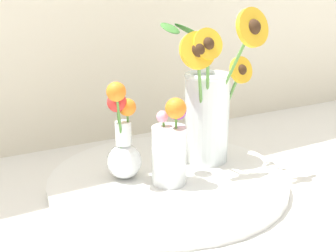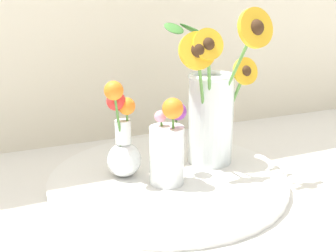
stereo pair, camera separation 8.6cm
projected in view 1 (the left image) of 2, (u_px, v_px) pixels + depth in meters
ground_plane at (185, 185)px, 0.88m from camera, size 6.00×6.00×0.00m
serving_tray at (168, 178)px, 0.89m from camera, size 0.53×0.53×0.02m
mason_jar_sunflowers at (208, 107)px, 0.93m from camera, size 0.22×0.20×0.37m
vase_small_center at (170, 147)px, 0.82m from camera, size 0.10×0.09×0.19m
vase_bulb_right at (123, 144)px, 0.84m from camera, size 0.09×0.09×0.22m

